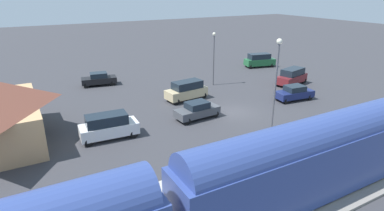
{
  "coord_description": "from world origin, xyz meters",
  "views": [
    {
      "loc": [
        -25.27,
        19.27,
        12.31
      ],
      "look_at": [
        1.53,
        4.28,
        1.0
      ],
      "focal_mm": 29.92,
      "sensor_mm": 36.0,
      "label": 1
    }
  ],
  "objects_px": {
    "suv_tan": "(187,90)",
    "light_pole_near_platform": "(276,81)",
    "pedestrian_waiting_far": "(300,144)",
    "suv_maroon": "(292,76)",
    "sedan_charcoal": "(197,110)",
    "sedan_navy": "(294,93)",
    "sedan_black": "(99,79)",
    "pedestrian_on_platform": "(316,139)",
    "suv_white": "(108,126)",
    "light_pole_lot_center": "(214,52)",
    "suv_green": "(260,60)"
  },
  "relations": [
    {
      "from": "sedan_black",
      "to": "suv_tan",
      "type": "height_order",
      "value": "suv_tan"
    },
    {
      "from": "sedan_navy",
      "to": "suv_maroon",
      "type": "relative_size",
      "value": 0.89
    },
    {
      "from": "suv_maroon",
      "to": "light_pole_lot_center",
      "type": "distance_m",
      "value": 11.12
    },
    {
      "from": "pedestrian_on_platform",
      "to": "light_pole_near_platform",
      "type": "distance_m",
      "value": 5.51
    },
    {
      "from": "sedan_black",
      "to": "suv_maroon",
      "type": "height_order",
      "value": "suv_maroon"
    },
    {
      "from": "sedan_charcoal",
      "to": "sedan_navy",
      "type": "bearing_deg",
      "value": -92.98
    },
    {
      "from": "suv_maroon",
      "to": "light_pole_lot_center",
      "type": "relative_size",
      "value": 0.75
    },
    {
      "from": "pedestrian_waiting_far",
      "to": "sedan_navy",
      "type": "distance_m",
      "value": 14.21
    },
    {
      "from": "sedan_charcoal",
      "to": "sedan_navy",
      "type": "xyz_separation_m",
      "value": [
        -0.66,
        -12.68,
        0.0
      ]
    },
    {
      "from": "pedestrian_on_platform",
      "to": "sedan_charcoal",
      "type": "xyz_separation_m",
      "value": [
        10.88,
        4.38,
        -0.4
      ]
    },
    {
      "from": "sedan_black",
      "to": "sedan_navy",
      "type": "height_order",
      "value": "same"
    },
    {
      "from": "suv_green",
      "to": "suv_white",
      "type": "bearing_deg",
      "value": 116.37
    },
    {
      "from": "sedan_black",
      "to": "suv_tan",
      "type": "relative_size",
      "value": 0.93
    },
    {
      "from": "sedan_black",
      "to": "suv_green",
      "type": "distance_m",
      "value": 25.89
    },
    {
      "from": "pedestrian_on_platform",
      "to": "pedestrian_waiting_far",
      "type": "bearing_deg",
      "value": 87.54
    },
    {
      "from": "light_pole_near_platform",
      "to": "suv_maroon",
      "type": "bearing_deg",
      "value": -50.81
    },
    {
      "from": "light_pole_lot_center",
      "to": "sedan_black",
      "type": "bearing_deg",
      "value": 61.4
    },
    {
      "from": "pedestrian_on_platform",
      "to": "sedan_navy",
      "type": "distance_m",
      "value": 13.17
    },
    {
      "from": "sedan_black",
      "to": "light_pole_near_platform",
      "type": "bearing_deg",
      "value": -160.73
    },
    {
      "from": "sedan_navy",
      "to": "suv_tan",
      "type": "distance_m",
      "value": 12.53
    },
    {
      "from": "suv_maroon",
      "to": "suv_green",
      "type": "relative_size",
      "value": 1.0
    },
    {
      "from": "pedestrian_on_platform",
      "to": "suv_white",
      "type": "height_order",
      "value": "suv_white"
    },
    {
      "from": "suv_maroon",
      "to": "suv_white",
      "type": "distance_m",
      "value": 26.41
    },
    {
      "from": "sedan_navy",
      "to": "sedan_black",
      "type": "bearing_deg",
      "value": 46.95
    },
    {
      "from": "sedan_black",
      "to": "suv_maroon",
      "type": "relative_size",
      "value": 0.9
    },
    {
      "from": "sedan_black",
      "to": "suv_green",
      "type": "bearing_deg",
      "value": -94.92
    },
    {
      "from": "sedan_black",
      "to": "sedan_navy",
      "type": "bearing_deg",
      "value": -133.05
    },
    {
      "from": "suv_tan",
      "to": "light_pole_lot_center",
      "type": "distance_m",
      "value": 7.69
    },
    {
      "from": "suv_tan",
      "to": "suv_white",
      "type": "height_order",
      "value": "same"
    },
    {
      "from": "suv_maroon",
      "to": "light_pole_near_platform",
      "type": "bearing_deg",
      "value": 129.19
    },
    {
      "from": "pedestrian_waiting_far",
      "to": "sedan_navy",
      "type": "relative_size",
      "value": 0.37
    },
    {
      "from": "suv_tan",
      "to": "suv_maroon",
      "type": "bearing_deg",
      "value": -95.57
    },
    {
      "from": "suv_white",
      "to": "light_pole_lot_center",
      "type": "height_order",
      "value": "light_pole_lot_center"
    },
    {
      "from": "sedan_navy",
      "to": "light_pole_near_platform",
      "type": "relative_size",
      "value": 0.54
    },
    {
      "from": "light_pole_lot_center",
      "to": "sedan_charcoal",
      "type": "bearing_deg",
      "value": 139.58
    },
    {
      "from": "pedestrian_on_platform",
      "to": "pedestrian_waiting_far",
      "type": "relative_size",
      "value": 1.0
    },
    {
      "from": "suv_maroon",
      "to": "suv_green",
      "type": "distance_m",
      "value": 10.59
    },
    {
      "from": "pedestrian_waiting_far",
      "to": "light_pole_lot_center",
      "type": "height_order",
      "value": "light_pole_lot_center"
    },
    {
      "from": "suv_tan",
      "to": "light_pole_near_platform",
      "type": "height_order",
      "value": "light_pole_near_platform"
    },
    {
      "from": "suv_tan",
      "to": "light_pole_near_platform",
      "type": "bearing_deg",
      "value": -175.91
    },
    {
      "from": "sedan_black",
      "to": "sedan_navy",
      "type": "relative_size",
      "value": 1.01
    },
    {
      "from": "sedan_navy",
      "to": "suv_tan",
      "type": "height_order",
      "value": "suv_tan"
    },
    {
      "from": "sedan_black",
      "to": "light_pole_lot_center",
      "type": "xyz_separation_m",
      "value": [
        -7.32,
        -13.43,
        3.58
      ]
    },
    {
      "from": "pedestrian_waiting_far",
      "to": "light_pole_lot_center",
      "type": "distance_m",
      "value": 20.82
    },
    {
      "from": "suv_white",
      "to": "sedan_navy",
      "type": "bearing_deg",
      "value": -91.27
    },
    {
      "from": "sedan_navy",
      "to": "pedestrian_on_platform",
      "type": "bearing_deg",
      "value": 140.95
    },
    {
      "from": "sedan_navy",
      "to": "light_pole_lot_center",
      "type": "xyz_separation_m",
      "value": [
        9.8,
        4.89,
        3.58
      ]
    },
    {
      "from": "suv_green",
      "to": "light_pole_near_platform",
      "type": "height_order",
      "value": "light_pole_near_platform"
    },
    {
      "from": "pedestrian_waiting_far",
      "to": "suv_maroon",
      "type": "height_order",
      "value": "suv_maroon"
    },
    {
      "from": "pedestrian_waiting_far",
      "to": "sedan_black",
      "type": "relative_size",
      "value": 0.36
    }
  ]
}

